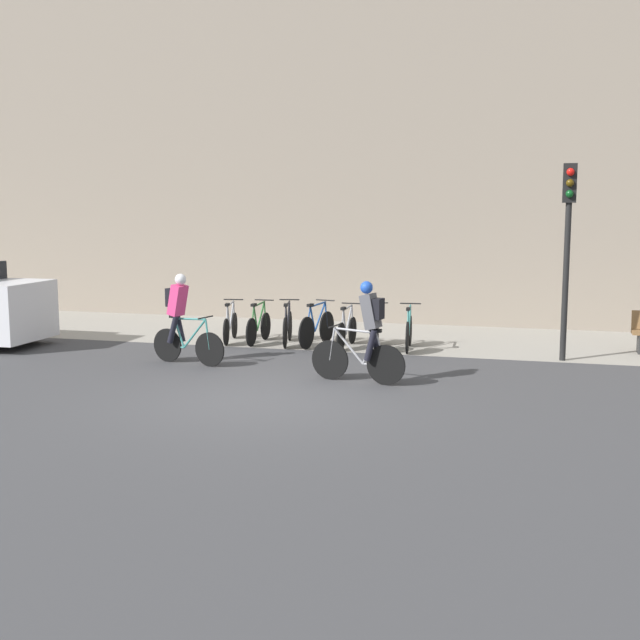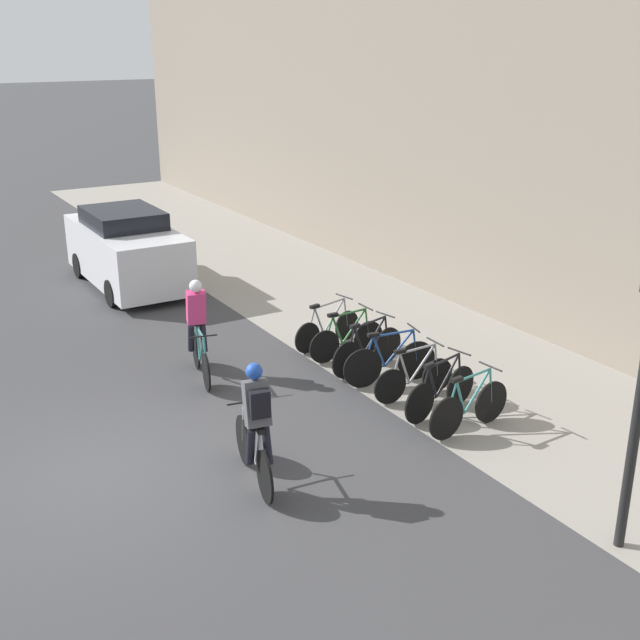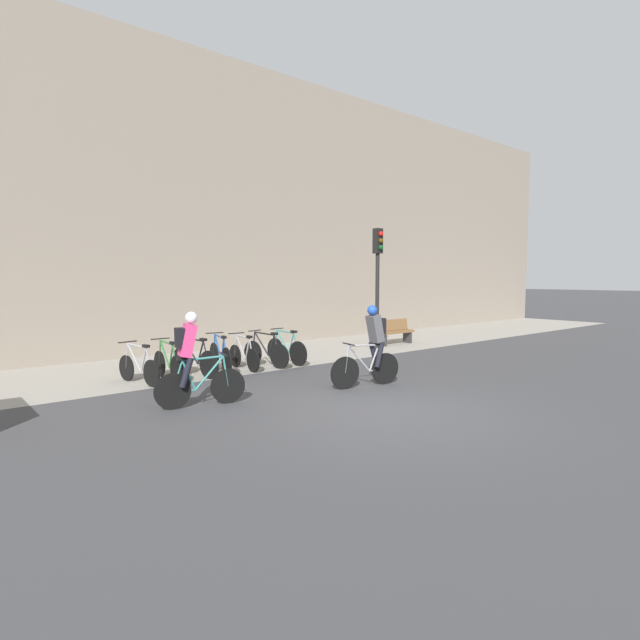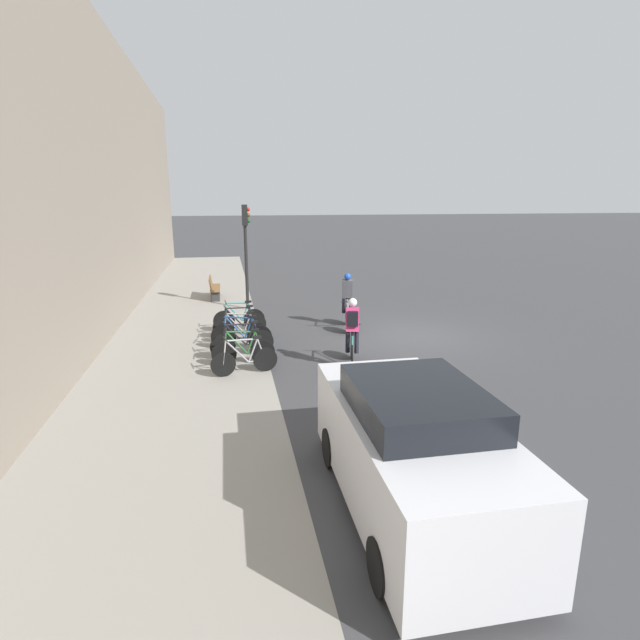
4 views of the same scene
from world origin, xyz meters
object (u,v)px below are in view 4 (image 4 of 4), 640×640
object	(u,v)px
parked_bike_0	(245,359)
parked_bike_2	(242,342)
parked_bike_4	(241,330)
parked_bike_5	(240,324)
traffic_light_pole	(246,238)
bench	(214,287)
parked_car	(412,451)
parked_bike_3	(242,335)
cyclist_grey	(347,299)
parked_bike_6	(239,318)
cyclist_pink	(352,331)
parked_bike_1	(244,350)

from	to	relation	value
parked_bike_0	parked_bike_2	size ratio (longest dim) A/B	0.95
parked_bike_0	parked_bike_4	xyz separation A→B (m)	(2.74, 0.00, -0.00)
parked_bike_5	traffic_light_pole	world-z (taller)	traffic_light_pole
parked_bike_4	bench	world-z (taller)	parked_bike_4
bench	parked_car	distance (m)	15.70
bench	parked_bike_2	bearing A→B (deg)	-173.83
parked_bike_3	bench	distance (m)	7.55
parked_bike_2	traffic_light_pole	distance (m)	6.36
cyclist_grey	parked_bike_6	size ratio (longest dim) A/B	1.09
cyclist_pink	parked_bike_5	bearing A→B (deg)	38.12
parked_bike_3	parked_bike_5	bearing A→B (deg)	-0.02
parked_bike_3	parked_bike_6	world-z (taller)	parked_bike_3
cyclist_grey	traffic_light_pole	distance (m)	4.89
parked_bike_1	parked_bike_0	bearing A→B (deg)	-179.91
parked_bike_6	traffic_light_pole	distance (m)	3.94
parked_bike_1	parked_bike_6	bearing A→B (deg)	0.01
cyclist_grey	parked_bike_4	distance (m)	3.74
parked_bike_1	traffic_light_pole	distance (m)	7.01
parked_bike_6	parked_bike_4	bearing A→B (deg)	-179.96
parked_bike_2	parked_bike_4	distance (m)	1.37
cyclist_grey	parked_car	bearing A→B (deg)	171.30
parked_bike_5	traffic_light_pole	bearing A→B (deg)	-6.27
traffic_light_pole	parked_car	size ratio (longest dim) A/B	0.91
parked_bike_2	cyclist_grey	bearing A→B (deg)	-54.06
parked_bike_0	parked_bike_6	size ratio (longest dim) A/B	0.98
parked_bike_0	parked_bike_3	world-z (taller)	parked_bike_3
cyclist_pink	parked_bike_3	bearing A→B (deg)	52.73
parked_bike_6	parked_car	distance (m)	10.21
parked_bike_0	parked_car	size ratio (longest dim) A/B	0.38
parked_bike_2	parked_bike_6	size ratio (longest dim) A/B	1.04
parked_bike_3	traffic_light_pole	size ratio (longest dim) A/B	0.44
parked_bike_4	traffic_light_pole	size ratio (longest dim) A/B	0.40
cyclist_grey	parked_bike_1	xyz separation A→B (m)	(-3.23, 3.50, -0.56)
parked_bike_3	parked_car	xyz separation A→B (m)	(-7.94, -2.00, 0.48)
parked_bike_6	cyclist_pink	bearing A→B (deg)	-146.83
parked_bike_1	bench	world-z (taller)	parked_bike_1
parked_bike_3	traffic_light_pole	xyz separation A→B (m)	(5.24, -0.42, 2.27)
parked_bike_0	parked_bike_5	world-z (taller)	parked_bike_5
parked_bike_0	parked_car	xyz separation A→B (m)	(-5.88, -2.00, 0.52)
cyclist_grey	parked_bike_2	bearing A→B (deg)	125.94
cyclist_pink	parked_bike_5	world-z (taller)	cyclist_pink
parked_bike_1	parked_bike_5	world-z (taller)	parked_bike_5
parked_bike_6	bench	xyz separation A→B (m)	(5.43, 0.88, 0.07)
parked_car	parked_bike_1	bearing A→B (deg)	16.97
parked_bike_3	parked_car	size ratio (longest dim) A/B	0.40
cyclist_pink	bench	xyz separation A→B (m)	(9.53, 3.56, -0.48)
bench	parked_bike_6	bearing A→B (deg)	-170.77
parked_car	parked_bike_4	bearing A→B (deg)	13.08
parked_bike_5	cyclist_pink	bearing A→B (deg)	-141.88
cyclist_grey	parked_bike_4	size ratio (longest dim) A/B	1.15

